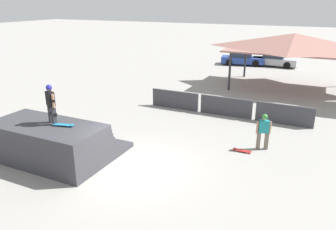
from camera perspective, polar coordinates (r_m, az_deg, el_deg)
The scene contains 10 objects.
ground_plane at distance 12.79m, azimuth -5.98°, elevation -9.06°, with size 160.00×160.00×0.00m, color gray.
quarter_pipe_ramp at distance 13.90m, azimuth -19.38°, elevation -4.48°, with size 4.57×3.71×1.56m.
skater_on_deck at distance 13.14m, azimuth -19.77°, elevation 2.22°, with size 0.66×0.38×1.55m.
skateboard_on_deck at distance 12.98m, azimuth -17.65°, elevation -1.63°, with size 0.84×0.39×0.09m.
bystander_walking at distance 14.41m, azimuth 16.31°, elevation -2.32°, with size 0.62×0.34×1.59m.
skateboard_on_ground at distance 14.27m, azimuth 12.67°, elevation -6.05°, with size 0.77×0.22×0.09m.
barrier_fence at distance 18.35m, azimuth 10.05°, elevation 1.46°, with size 9.09×0.12×1.05m.
pavilion_shelter at distance 25.02m, azimuth 21.11°, elevation 11.72°, with size 8.99×5.59×3.92m.
parked_car_blue at distance 33.75m, azimuth 12.84°, elevation 9.53°, with size 4.36×2.42×1.27m.
parked_car_silver at distance 33.90m, azimuth 18.10°, elevation 9.11°, with size 4.23×1.93×1.27m.
Camera 1 is at (6.03, -9.52, 6.05)m, focal length 35.00 mm.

